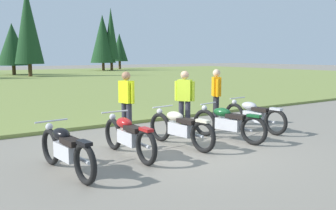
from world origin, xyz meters
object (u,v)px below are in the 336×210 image
at_px(motorcycle_black, 66,149).
at_px(rider_near_row_end, 216,94).
at_px(motorcycle_red, 128,136).
at_px(motorcycle_cream, 180,128).
at_px(motorcycle_british_green, 228,123).
at_px(motorcycle_silver, 254,115).
at_px(rider_with_back_turned, 126,100).
at_px(rider_checking_bike, 185,98).

height_order(motorcycle_black, rider_near_row_end, rider_near_row_end).
height_order(motorcycle_red, rider_near_row_end, rider_near_row_end).
height_order(motorcycle_black, motorcycle_cream, same).
distance_m(motorcycle_black, motorcycle_british_green, 4.10).
distance_m(motorcycle_red, motorcycle_silver, 4.08).
height_order(motorcycle_cream, motorcycle_british_green, same).
bearing_deg(rider_with_back_turned, rider_checking_bike, -17.71).
xyz_separation_m(motorcycle_cream, motorcycle_british_green, (1.33, -0.15, 0.00)).
bearing_deg(motorcycle_british_green, rider_checking_bike, 109.78).
xyz_separation_m(motorcycle_red, motorcycle_silver, (4.06, 0.39, 0.00)).
height_order(rider_with_back_turned, rider_near_row_end, same).
distance_m(motorcycle_british_green, rider_near_row_end, 1.98).
height_order(motorcycle_cream, rider_near_row_end, rider_near_row_end).
height_order(rider_checking_bike, rider_with_back_turned, same).
relative_size(motorcycle_black, rider_with_back_turned, 1.26).
xyz_separation_m(rider_with_back_turned, rider_near_row_end, (2.93, -0.05, 0.00)).
height_order(motorcycle_red, motorcycle_british_green, same).
bearing_deg(motorcycle_cream, rider_checking_bike, 49.70).
distance_m(motorcycle_red, rider_near_row_end, 4.06).
bearing_deg(motorcycle_red, rider_with_back_turned, 64.16).
bearing_deg(rider_checking_bike, motorcycle_red, -152.90).
relative_size(motorcycle_black, motorcycle_british_green, 1.02).
bearing_deg(motorcycle_silver, rider_with_back_turned, 159.30).
xyz_separation_m(motorcycle_black, motorcycle_red, (1.40, 0.36, 0.00)).
xyz_separation_m(motorcycle_cream, rider_with_back_turned, (-0.58, 1.52, 0.51)).
xyz_separation_m(motorcycle_red, rider_near_row_end, (3.71, 1.57, 0.51)).
bearing_deg(motorcycle_black, rider_near_row_end, 20.64).
distance_m(motorcycle_british_green, motorcycle_silver, 1.44).
bearing_deg(rider_with_back_turned, motorcycle_black, -137.80).
bearing_deg(motorcycle_british_green, motorcycle_silver, 17.62).
bearing_deg(rider_near_row_end, rider_checking_bike, -164.08).
distance_m(motorcycle_black, motorcycle_red, 1.44).
bearing_deg(rider_near_row_end, motorcycle_black, -159.36).
bearing_deg(motorcycle_red, motorcycle_british_green, -0.99).
distance_m(rider_with_back_turned, rider_near_row_end, 2.93).
bearing_deg(motorcycle_british_green, motorcycle_cream, 173.64).
height_order(motorcycle_cream, rider_with_back_turned, rider_with_back_turned).
distance_m(motorcycle_black, rider_checking_bike, 3.99).
distance_m(motorcycle_cream, motorcycle_silver, 2.71).
bearing_deg(rider_checking_bike, rider_with_back_turned, 162.29).
xyz_separation_m(rider_checking_bike, rider_near_row_end, (1.46, 0.42, 0.00)).
relative_size(motorcycle_silver, rider_with_back_turned, 1.26).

